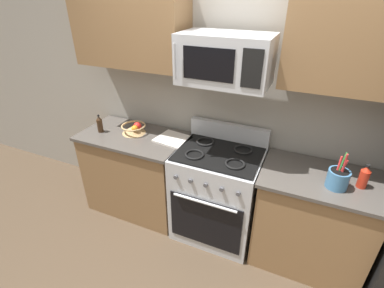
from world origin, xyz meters
The scene contains 13 objects.
ground_plane centered at (0.00, 0.00, 0.00)m, with size 16.00×16.00×0.00m, color #473828.
wall_back centered at (0.00, 0.98, 1.30)m, with size 8.00×0.10×2.60m, color #9E998E.
counter_left centered at (-0.92, 0.61, 0.46)m, with size 1.05×0.61×0.91m.
range_oven centered at (0.00, 0.61, 0.47)m, with size 0.76×0.65×1.09m.
counter_right centered at (0.85, 0.61, 0.46)m, with size 0.92×0.61×0.91m.
microwave centered at (0.00, 0.64, 1.73)m, with size 0.69×0.44×0.37m.
upper_cabinets_left centered at (-0.92, 0.76, 1.90)m, with size 1.04×0.34×0.67m.
upper_cabinets_right centered at (0.86, 0.76, 1.90)m, with size 0.91×0.34×0.67m.
utensil_crock centered at (0.94, 0.52, 0.99)m, with size 0.15×0.15×0.30m.
fruit_basket centered at (-0.92, 0.66, 0.96)m, with size 0.24×0.24×0.11m.
cutting_board centered at (-0.50, 0.68, 0.92)m, with size 0.30×0.27×0.02m, color silver.
bottle_soy centered at (-1.25, 0.54, 0.99)m, with size 0.06×0.06×0.19m.
bottle_hot_sauce centered at (1.11, 0.59, 1.00)m, with size 0.07×0.07×0.19m.
Camera 1 is at (0.65, -1.44, 2.21)m, focal length 26.44 mm.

